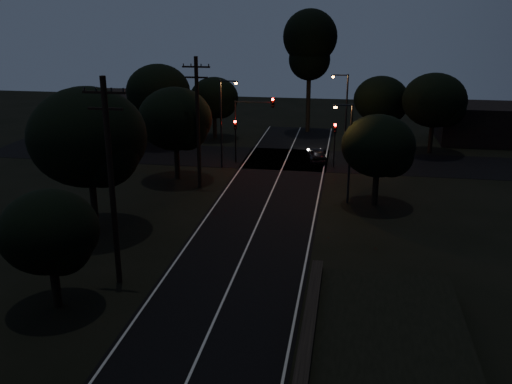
% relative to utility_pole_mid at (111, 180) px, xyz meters
% --- Properties ---
extents(road_surface, '(60.00, 70.00, 0.03)m').
position_rel_utility_pole_mid_xyz_m(road_surface, '(6.00, 16.12, -5.73)').
color(road_surface, black).
rests_on(road_surface, ground).
extents(utility_pole_mid, '(2.20, 0.30, 11.00)m').
position_rel_utility_pole_mid_xyz_m(utility_pole_mid, '(0.00, 0.00, 0.00)').
color(utility_pole_mid, black).
rests_on(utility_pole_mid, ground).
extents(utility_pole_far, '(2.20, 0.30, 10.50)m').
position_rel_utility_pole_mid_xyz_m(utility_pole_far, '(0.00, 17.00, -0.25)').
color(utility_pole_far, black).
rests_on(utility_pole_far, ground).
extents(tree_left_b, '(4.73, 4.73, 6.01)m').
position_rel_utility_pole_mid_xyz_m(tree_left_b, '(-1.83, -3.10, -1.84)').
color(tree_left_b, black).
rests_on(tree_left_b, ground).
extents(tree_left_c, '(7.48, 7.48, 9.45)m').
position_rel_utility_pole_mid_xyz_m(tree_left_c, '(-4.24, 6.85, 0.37)').
color(tree_left_c, black).
rests_on(tree_left_c, ground).
extents(tree_left_d, '(6.18, 6.18, 7.84)m').
position_rel_utility_pole_mid_xyz_m(tree_left_d, '(-2.28, 18.88, -0.66)').
color(tree_left_d, black).
rests_on(tree_left_d, ground).
extents(tree_far_nw, '(5.32, 5.32, 6.74)m').
position_rel_utility_pole_mid_xyz_m(tree_far_nw, '(-2.81, 34.89, -1.37)').
color(tree_far_nw, black).
rests_on(tree_far_nw, ground).
extents(tree_far_w, '(6.64, 6.64, 8.46)m').
position_rel_utility_pole_mid_xyz_m(tree_far_w, '(-7.77, 30.87, -0.24)').
color(tree_far_w, black).
rests_on(tree_far_w, ground).
extents(tree_far_ne, '(5.70, 5.70, 7.21)m').
position_rel_utility_pole_mid_xyz_m(tree_far_ne, '(15.20, 34.88, -1.08)').
color(tree_far_ne, black).
rests_on(tree_far_ne, ground).
extents(tree_far_e, '(6.27, 6.27, 7.96)m').
position_rel_utility_pole_mid_xyz_m(tree_far_e, '(20.22, 31.87, -0.58)').
color(tree_far_e, black).
rests_on(tree_far_e, ground).
extents(tree_right_a, '(5.34, 5.34, 6.79)m').
position_rel_utility_pole_mid_xyz_m(tree_right_a, '(14.19, 14.89, -1.34)').
color(tree_right_a, black).
rests_on(tree_right_a, ground).
extents(tall_pine, '(6.11, 6.11, 13.88)m').
position_rel_utility_pole_mid_xyz_m(tall_pine, '(7.00, 40.00, 4.26)').
color(tall_pine, black).
rests_on(tall_pine, ground).
extents(building_left, '(10.00, 8.00, 4.40)m').
position_rel_utility_pole_mid_xyz_m(building_left, '(-14.00, 37.00, -3.54)').
color(building_left, black).
rests_on(building_left, ground).
extents(building_right, '(9.00, 7.00, 4.00)m').
position_rel_utility_pole_mid_xyz_m(building_right, '(26.00, 38.00, -3.74)').
color(building_right, black).
rests_on(building_right, ground).
extents(signal_left, '(0.28, 0.35, 4.10)m').
position_rel_utility_pole_mid_xyz_m(signal_left, '(1.40, 24.99, -2.90)').
color(signal_left, black).
rests_on(signal_left, ground).
extents(signal_right, '(0.28, 0.35, 4.10)m').
position_rel_utility_pole_mid_xyz_m(signal_right, '(10.60, 24.99, -2.90)').
color(signal_right, black).
rests_on(signal_right, ground).
extents(signal_mast, '(3.70, 0.35, 6.25)m').
position_rel_utility_pole_mid_xyz_m(signal_mast, '(3.09, 24.99, -1.40)').
color(signal_mast, black).
rests_on(signal_mast, ground).
extents(streetlight_a, '(1.66, 0.26, 8.00)m').
position_rel_utility_pole_mid_xyz_m(streetlight_a, '(0.69, 23.00, -1.10)').
color(streetlight_a, black).
rests_on(streetlight_a, ground).
extents(streetlight_b, '(1.66, 0.26, 8.00)m').
position_rel_utility_pole_mid_xyz_m(streetlight_b, '(11.31, 29.00, -1.10)').
color(streetlight_b, black).
rests_on(streetlight_b, ground).
extents(streetlight_c, '(1.46, 0.26, 7.50)m').
position_rel_utility_pole_mid_xyz_m(streetlight_c, '(11.83, 15.00, -1.39)').
color(streetlight_c, black).
rests_on(streetlight_c, ground).
extents(car, '(2.30, 4.11, 1.32)m').
position_rel_utility_pole_mid_xyz_m(car, '(8.94, 26.71, -5.08)').
color(car, black).
rests_on(car, ground).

